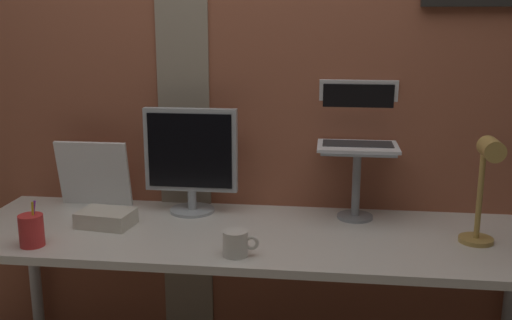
{
  "coord_description": "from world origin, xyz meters",
  "views": [
    {
      "loc": [
        0.36,
        -2.06,
        1.53
      ],
      "look_at": [
        0.09,
        0.11,
        1.0
      ],
      "focal_mm": 42.12,
      "sensor_mm": 36.0,
      "label": 1
    }
  ],
  "objects_px": {
    "monitor": "(191,155)",
    "desk_lamp": "(485,180)",
    "whiteboard_panel": "(94,174)",
    "laptop": "(358,127)",
    "coffee_mug": "(236,243)",
    "pen_cup": "(32,230)"
  },
  "relations": [
    {
      "from": "whiteboard_panel",
      "to": "desk_lamp",
      "type": "bearing_deg",
      "value": -10.92
    },
    {
      "from": "monitor",
      "to": "coffee_mug",
      "type": "xyz_separation_m",
      "value": [
        0.25,
        -0.43,
        -0.19
      ]
    },
    {
      "from": "monitor",
      "to": "desk_lamp",
      "type": "bearing_deg",
      "value": -13.62
    },
    {
      "from": "monitor",
      "to": "pen_cup",
      "type": "bearing_deg",
      "value": -137.03
    },
    {
      "from": "laptop",
      "to": "whiteboard_panel",
      "type": "xyz_separation_m",
      "value": [
        -1.08,
        -0.04,
        -0.22
      ]
    },
    {
      "from": "whiteboard_panel",
      "to": "monitor",
      "type": "bearing_deg",
      "value": -3.86
    },
    {
      "from": "monitor",
      "to": "whiteboard_panel",
      "type": "xyz_separation_m",
      "value": [
        -0.42,
        0.03,
        -0.1
      ]
    },
    {
      "from": "pen_cup",
      "to": "coffee_mug",
      "type": "distance_m",
      "value": 0.72
    },
    {
      "from": "monitor",
      "to": "pen_cup",
      "type": "height_order",
      "value": "monitor"
    },
    {
      "from": "pen_cup",
      "to": "monitor",
      "type": "bearing_deg",
      "value": 42.97
    },
    {
      "from": "whiteboard_panel",
      "to": "pen_cup",
      "type": "relative_size",
      "value": 1.89
    },
    {
      "from": "laptop",
      "to": "whiteboard_panel",
      "type": "height_order",
      "value": "laptop"
    },
    {
      "from": "desk_lamp",
      "to": "coffee_mug",
      "type": "xyz_separation_m",
      "value": [
        -0.82,
        -0.17,
        -0.2
      ]
    },
    {
      "from": "laptop",
      "to": "coffee_mug",
      "type": "xyz_separation_m",
      "value": [
        -0.41,
        -0.5,
        -0.31
      ]
    },
    {
      "from": "laptop",
      "to": "whiteboard_panel",
      "type": "bearing_deg",
      "value": -177.8
    },
    {
      "from": "monitor",
      "to": "laptop",
      "type": "height_order",
      "value": "laptop"
    },
    {
      "from": "whiteboard_panel",
      "to": "desk_lamp",
      "type": "distance_m",
      "value": 1.52
    },
    {
      "from": "laptop",
      "to": "desk_lamp",
      "type": "relative_size",
      "value": 0.79
    },
    {
      "from": "monitor",
      "to": "whiteboard_panel",
      "type": "bearing_deg",
      "value": 176.14
    },
    {
      "from": "whiteboard_panel",
      "to": "coffee_mug",
      "type": "height_order",
      "value": "whiteboard_panel"
    },
    {
      "from": "monitor",
      "to": "desk_lamp",
      "type": "distance_m",
      "value": 1.1
    },
    {
      "from": "laptop",
      "to": "desk_lamp",
      "type": "xyz_separation_m",
      "value": [
        0.41,
        -0.33,
        -0.11
      ]
    }
  ]
}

